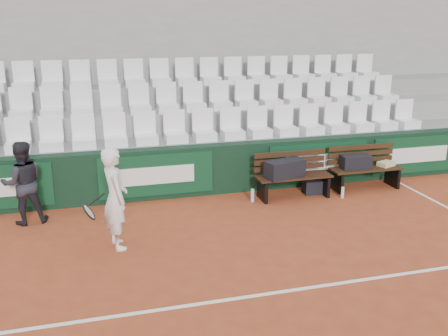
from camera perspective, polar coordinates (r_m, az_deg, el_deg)
The scene contains 20 objects.
ground at distance 6.48m, azimuth -0.93°, elevation -15.03°, with size 80.00×80.00×0.00m, color #A14424.
court_baseline at distance 6.48m, azimuth -0.93°, elevation -15.00°, with size 18.00×0.06×0.01m, color white.
back_barrier at distance 9.88m, azimuth -6.28°, elevation -0.51°, with size 18.00×0.34×1.00m.
grandstand_tier_front at distance 10.47m, azimuth -7.21°, elevation 0.45°, with size 18.00×0.95×1.00m, color gray.
grandstand_tier_mid at distance 11.33m, azimuth -7.94°, elevation 2.84°, with size 18.00×0.95×1.45m, color gray.
grandstand_tier_back at distance 12.20m, azimuth -8.57°, elevation 4.89°, with size 18.00×0.95×1.90m, color gray.
grandstand_rear_wall at distance 12.62m, azimuth -9.17°, elevation 11.01°, with size 18.00×0.30×4.40m, color gray.
seat_row_front at distance 10.11m, azimuth -7.23°, elevation 4.62°, with size 11.90×0.44×0.63m, color white.
seat_row_mid at distance 10.95m, azimuth -8.04°, elevation 7.92°, with size 11.90×0.44×0.63m, color white.
seat_row_back at distance 11.83m, azimuth -8.74°, elevation 10.73°, with size 11.90×0.44×0.63m, color white.
bench_left at distance 9.97m, azimuth 7.93°, elevation -2.08°, with size 1.50×0.56×0.45m, color #351C0F.
bench_right at distance 10.79m, azimuth 15.81°, elevation -1.11°, with size 1.50×0.56×0.45m, color #341E0F.
sports_bag_left at distance 9.74m, azimuth 6.97°, elevation -0.08°, with size 0.78×0.33×0.33m, color black.
sports_bag_right at distance 10.57m, azimuth 14.85°, elevation 0.67°, with size 0.60×0.28×0.28m, color black.
towel at distance 10.96m, azimuth 18.02°, elevation 0.46°, with size 0.33×0.24×0.09m, color #D2C788.
sports_bag_ground at distance 10.28m, azimuth 10.31°, elevation -2.11°, with size 0.46×0.28×0.28m, color black.
water_bottle_near at distance 9.68m, azimuth 3.28°, elevation -3.14°, with size 0.07×0.07×0.25m, color silver.
water_bottle_far at distance 10.15m, azimuth 13.39°, elevation -2.73°, with size 0.06×0.06×0.22m, color silver.
tennis_player at distance 7.75m, azimuth -12.36°, elevation -3.41°, with size 0.74×0.65×1.59m.
ball_kid at distance 9.14m, azimuth -21.99°, elevation -1.60°, with size 0.71×0.55×1.45m, color black.
Camera 1 is at (-1.35, -5.34, 3.41)m, focal length 40.00 mm.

